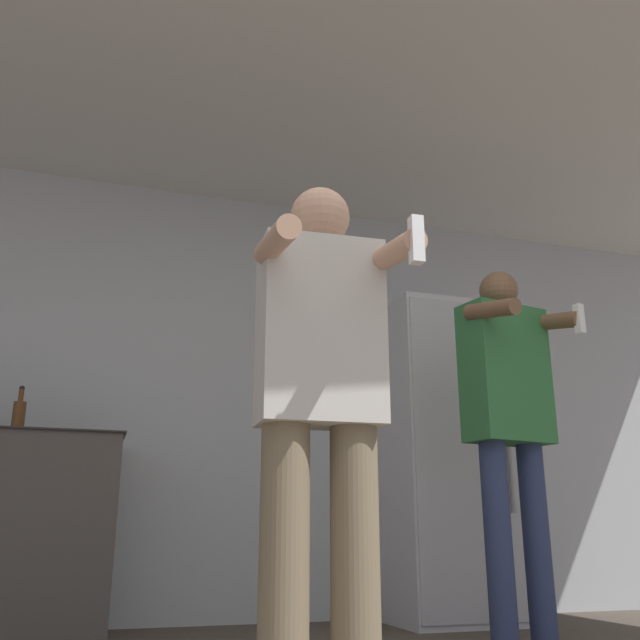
# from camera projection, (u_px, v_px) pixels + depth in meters

# --- Properties ---
(wall_back) EXTENTS (7.00, 0.06, 2.55)m
(wall_back) POSITION_uv_depth(u_px,v_px,m) (242.00, 396.00, 4.30)
(wall_back) COLOR #B2B7BC
(wall_back) RESTS_ON ground_plane
(ceiling_slab) EXTENTS (7.00, 3.31, 0.05)m
(ceiling_slab) POSITION_uv_depth(u_px,v_px,m) (312.00, 72.00, 3.37)
(ceiling_slab) COLOR silver
(ceiling_slab) RESTS_ON wall_back
(refrigerator) EXTENTS (0.71, 0.68, 1.81)m
(refrigerator) POSITION_uv_depth(u_px,v_px,m) (444.00, 458.00, 4.20)
(refrigerator) COLOR silver
(refrigerator) RESTS_ON ground_plane
(bottle_brown_liquor) EXTENTS (0.06, 0.06, 0.23)m
(bottle_brown_liquor) POSITION_uv_depth(u_px,v_px,m) (19.00, 415.00, 3.48)
(bottle_brown_liquor) COLOR #563314
(bottle_brown_liquor) RESTS_ON counter
(person_woman_foreground) EXTENTS (0.46, 0.51, 1.58)m
(person_woman_foreground) POSITION_uv_depth(u_px,v_px,m) (321.00, 398.00, 2.18)
(person_woman_foreground) COLOR #75664C
(person_woman_foreground) RESTS_ON ground_plane
(person_man_side) EXTENTS (0.53, 0.49, 1.74)m
(person_man_side) POSITION_uv_depth(u_px,v_px,m) (509.00, 410.00, 3.37)
(person_man_side) COLOR navy
(person_man_side) RESTS_ON ground_plane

